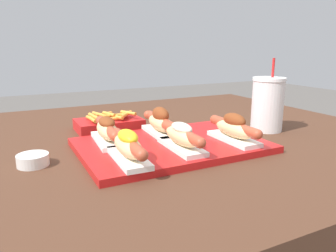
{
  "coord_description": "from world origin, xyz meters",
  "views": [
    {
      "loc": [
        -0.39,
        -0.89,
        0.96
      ],
      "look_at": [
        -0.01,
        -0.12,
        0.75
      ],
      "focal_mm": 35.0,
      "sensor_mm": 36.0,
      "label": 1
    }
  ],
  "objects_px": {
    "hot_dog_2": "(234,128)",
    "hot_dog_3": "(107,130)",
    "hot_dog_4": "(159,123)",
    "drink_cup": "(268,104)",
    "hot_dog_1": "(182,136)",
    "fries_basket": "(109,123)",
    "sauce_bowl": "(33,159)",
    "serving_tray": "(171,145)",
    "hot_dog_0": "(128,146)"
  },
  "relations": [
    {
      "from": "hot_dog_2",
      "to": "hot_dog_3",
      "type": "relative_size",
      "value": 1.0
    },
    {
      "from": "hot_dog_4",
      "to": "drink_cup",
      "type": "distance_m",
      "value": 0.37
    },
    {
      "from": "hot_dog_1",
      "to": "hot_dog_3",
      "type": "relative_size",
      "value": 1.0
    },
    {
      "from": "drink_cup",
      "to": "fries_basket",
      "type": "xyz_separation_m",
      "value": [
        -0.45,
        0.24,
        -0.07
      ]
    },
    {
      "from": "hot_dog_2",
      "to": "sauce_bowl",
      "type": "height_order",
      "value": "hot_dog_2"
    },
    {
      "from": "sauce_bowl",
      "to": "fries_basket",
      "type": "relative_size",
      "value": 0.34
    },
    {
      "from": "serving_tray",
      "to": "hot_dog_0",
      "type": "distance_m",
      "value": 0.18
    },
    {
      "from": "serving_tray",
      "to": "hot_dog_0",
      "type": "xyz_separation_m",
      "value": [
        -0.15,
        -0.08,
        0.04
      ]
    },
    {
      "from": "serving_tray",
      "to": "fries_basket",
      "type": "bearing_deg",
      "value": 108.4
    },
    {
      "from": "hot_dog_0",
      "to": "sauce_bowl",
      "type": "relative_size",
      "value": 2.92
    },
    {
      "from": "hot_dog_1",
      "to": "hot_dog_4",
      "type": "relative_size",
      "value": 1.0
    },
    {
      "from": "hot_dog_2",
      "to": "hot_dog_4",
      "type": "xyz_separation_m",
      "value": [
        -0.15,
        0.15,
        0.0
      ]
    },
    {
      "from": "fries_basket",
      "to": "drink_cup",
      "type": "bearing_deg",
      "value": -27.62
    },
    {
      "from": "serving_tray",
      "to": "hot_dog_0",
      "type": "height_order",
      "value": "hot_dog_0"
    },
    {
      "from": "sauce_bowl",
      "to": "fries_basket",
      "type": "bearing_deg",
      "value": 43.46
    },
    {
      "from": "hot_dog_1",
      "to": "hot_dog_2",
      "type": "distance_m",
      "value": 0.16
    },
    {
      "from": "hot_dog_2",
      "to": "fries_basket",
      "type": "bearing_deg",
      "value": 126.09
    },
    {
      "from": "hot_dog_3",
      "to": "sauce_bowl",
      "type": "height_order",
      "value": "hot_dog_3"
    },
    {
      "from": "hot_dog_2",
      "to": "sauce_bowl",
      "type": "bearing_deg",
      "value": 169.15
    },
    {
      "from": "hot_dog_4",
      "to": "hot_dog_1",
      "type": "bearing_deg",
      "value": -92.93
    },
    {
      "from": "sauce_bowl",
      "to": "hot_dog_4",
      "type": "bearing_deg",
      "value": 8.55
    },
    {
      "from": "hot_dog_1",
      "to": "drink_cup",
      "type": "xyz_separation_m",
      "value": [
        0.37,
        0.1,
        0.04
      ]
    },
    {
      "from": "hot_dog_4",
      "to": "sauce_bowl",
      "type": "distance_m",
      "value": 0.35
    },
    {
      "from": "hot_dog_1",
      "to": "sauce_bowl",
      "type": "relative_size",
      "value": 2.92
    },
    {
      "from": "hot_dog_3",
      "to": "fries_basket",
      "type": "relative_size",
      "value": 1.0
    },
    {
      "from": "drink_cup",
      "to": "hot_dog_2",
      "type": "bearing_deg",
      "value": -154.64
    },
    {
      "from": "hot_dog_2",
      "to": "fries_basket",
      "type": "xyz_separation_m",
      "value": [
        -0.25,
        0.34,
        -0.03
      ]
    },
    {
      "from": "fries_basket",
      "to": "hot_dog_3",
      "type": "bearing_deg",
      "value": -107.89
    },
    {
      "from": "sauce_bowl",
      "to": "fries_basket",
      "type": "xyz_separation_m",
      "value": [
        0.25,
        0.24,
        0.01
      ]
    },
    {
      "from": "fries_basket",
      "to": "sauce_bowl",
      "type": "bearing_deg",
      "value": -136.54
    },
    {
      "from": "hot_dog_4",
      "to": "fries_basket",
      "type": "relative_size",
      "value": 1.0
    },
    {
      "from": "sauce_bowl",
      "to": "hot_dog_2",
      "type": "bearing_deg",
      "value": -10.85
    },
    {
      "from": "hot_dog_3",
      "to": "hot_dog_4",
      "type": "xyz_separation_m",
      "value": [
        0.16,
        0.01,
        0.0
      ]
    },
    {
      "from": "serving_tray",
      "to": "hot_dog_2",
      "type": "xyz_separation_m",
      "value": [
        0.16,
        -0.07,
        0.04
      ]
    },
    {
      "from": "hot_dog_1",
      "to": "hot_dog_4",
      "type": "xyz_separation_m",
      "value": [
        0.01,
        0.15,
        0.0
      ]
    },
    {
      "from": "hot_dog_0",
      "to": "hot_dog_2",
      "type": "distance_m",
      "value": 0.31
    },
    {
      "from": "hot_dog_0",
      "to": "fries_basket",
      "type": "height_order",
      "value": "hot_dog_0"
    },
    {
      "from": "hot_dog_0",
      "to": "drink_cup",
      "type": "relative_size",
      "value": 0.91
    },
    {
      "from": "hot_dog_2",
      "to": "drink_cup",
      "type": "distance_m",
      "value": 0.23
    },
    {
      "from": "serving_tray",
      "to": "hot_dog_4",
      "type": "xyz_separation_m",
      "value": [
        0.0,
        0.08,
        0.04
      ]
    },
    {
      "from": "serving_tray",
      "to": "sauce_bowl",
      "type": "distance_m",
      "value": 0.35
    },
    {
      "from": "hot_dog_3",
      "to": "sauce_bowl",
      "type": "xyz_separation_m",
      "value": [
        -0.19,
        -0.04,
        -0.04
      ]
    },
    {
      "from": "hot_dog_0",
      "to": "hot_dog_2",
      "type": "height_order",
      "value": "hot_dog_2"
    },
    {
      "from": "hot_dog_3",
      "to": "drink_cup",
      "type": "xyz_separation_m",
      "value": [
        0.52,
        -0.04,
        0.04
      ]
    },
    {
      "from": "hot_dog_3",
      "to": "drink_cup",
      "type": "height_order",
      "value": "drink_cup"
    },
    {
      "from": "drink_cup",
      "to": "fries_basket",
      "type": "bearing_deg",
      "value": 152.38
    },
    {
      "from": "serving_tray",
      "to": "fries_basket",
      "type": "xyz_separation_m",
      "value": [
        -0.09,
        0.27,
        0.01
      ]
    },
    {
      "from": "drink_cup",
      "to": "hot_dog_1",
      "type": "bearing_deg",
      "value": -165.31
    },
    {
      "from": "hot_dog_3",
      "to": "drink_cup",
      "type": "distance_m",
      "value": 0.52
    },
    {
      "from": "sauce_bowl",
      "to": "drink_cup",
      "type": "xyz_separation_m",
      "value": [
        0.71,
        0.0,
        0.07
      ]
    }
  ]
}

